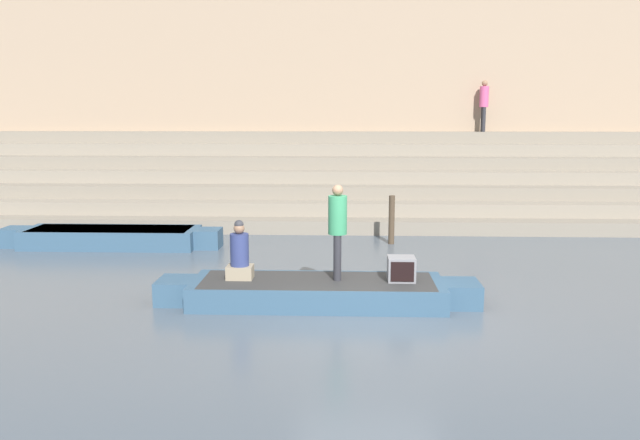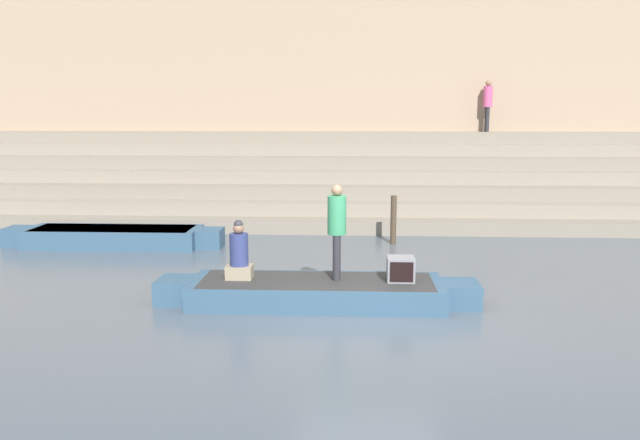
% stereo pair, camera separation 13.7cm
% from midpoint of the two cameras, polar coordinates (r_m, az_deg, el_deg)
% --- Properties ---
extents(ground_plane, '(120.00, 120.00, 0.00)m').
position_cam_midpoint_polar(ground_plane, '(10.53, 4.81, -9.11)').
color(ground_plane, '#4C5660').
extents(ghat_steps, '(36.00, 5.39, 2.77)m').
position_cam_midpoint_polar(ghat_steps, '(20.90, 3.89, 3.06)').
color(ghat_steps, gray).
rests_on(ghat_steps, ground).
extents(back_wall, '(34.20, 1.28, 8.69)m').
position_cam_midpoint_polar(back_wall, '(23.30, 3.87, 11.93)').
color(back_wall, tan).
rests_on(back_wall, ground).
extents(rowboat_main, '(5.79, 1.56, 0.43)m').
position_cam_midpoint_polar(rowboat_main, '(11.32, 0.04, -6.52)').
color(rowboat_main, '#33516B').
rests_on(rowboat_main, ground).
extents(person_standing, '(0.34, 0.34, 1.72)m').
position_cam_midpoint_polar(person_standing, '(11.15, 1.90, -0.47)').
color(person_standing, '#28282D').
rests_on(person_standing, rowboat_main).
extents(person_rowing, '(0.47, 0.37, 1.08)m').
position_cam_midpoint_polar(person_rowing, '(11.38, -7.07, -3.20)').
color(person_rowing, gray).
rests_on(person_rowing, rowboat_main).
extents(tv_set, '(0.49, 0.45, 0.43)m').
position_cam_midpoint_polar(tv_set, '(11.28, 7.73, -4.46)').
color(tv_set, slate).
rests_on(tv_set, rowboat_main).
extents(moored_boat_shore, '(5.67, 1.30, 0.48)m').
position_cam_midpoint_polar(moored_boat_shore, '(16.96, -18.12, -1.45)').
color(moored_boat_shore, '#33516B').
rests_on(moored_boat_shore, ground).
extents(mooring_post, '(0.16, 0.16, 1.28)m').
position_cam_midpoint_polar(mooring_post, '(16.47, 6.97, 0.00)').
color(mooring_post, '#473828').
rests_on(mooring_post, ground).
extents(person_on_steps, '(0.31, 0.31, 1.77)m').
position_cam_midpoint_polar(person_on_steps, '(22.81, 15.25, 10.38)').
color(person_on_steps, '#28282D').
rests_on(person_on_steps, ghat_steps).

